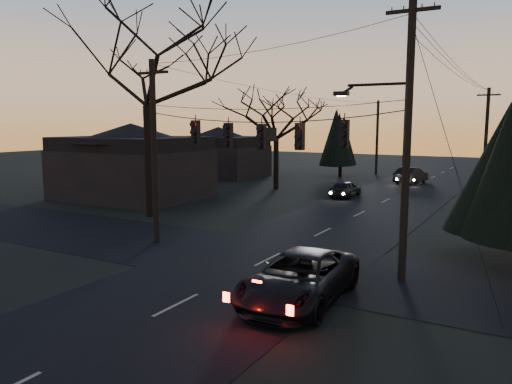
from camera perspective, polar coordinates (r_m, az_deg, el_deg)
The scene contains 16 objects.
ground_plane at distance 13.55m, azimuth -20.24°, elevation -17.30°, with size 160.00×160.00×0.00m, color black.
main_road at distance 29.88m, azimuth 10.54°, elevation -3.09°, with size 8.00×120.00×0.02m, color black.
cross_road at distance 20.93m, azimuth 1.35°, elevation -7.73°, with size 60.00×7.00×0.02m, color black.
utility_pole_right at distance 19.05m, azimuth 16.28°, elevation -9.68°, with size 5.00×0.30×10.00m, color black, non-canonical shape.
utility_pole_left at distance 24.27m, azimuth -11.27°, elevation -5.70°, with size 1.80×0.30×8.50m, color black, non-canonical shape.
utility_pole_far_r at distance 46.26m, azimuth 24.48°, elevation 0.21°, with size 1.80×0.30×8.50m, color black, non-canonical shape.
utility_pole_far_l at distance 56.23m, azimuth 13.54°, elevation 1.97°, with size 0.30×0.30×8.00m, color black, non-canonical shape.
span_signal_assembly at distance 20.27m, azimuth 0.80°, elevation 6.57°, with size 11.50×0.44×1.67m.
bare_tree_left at distance 30.62m, azimuth -12.55°, elevation 14.58°, with size 10.65×10.65×13.28m.
bare_tree_dist at distance 42.45m, azimuth 2.33°, elevation 8.36°, with size 7.30×7.30×8.53m.
evergreen_dist at distance 52.99m, azimuth 9.67°, elevation 5.92°, with size 3.40×3.40×6.56m.
house_left_near at distance 38.51m, azimuth -14.00°, elevation 3.46°, with size 10.00×8.00×5.60m.
house_left_far at distance 52.88m, azimuth -4.31°, elevation 4.63°, with size 9.00×7.00×5.20m.
suv_near at distance 16.08m, azimuth 5.00°, elevation -9.80°, with size 2.56×5.56×1.54m, color black.
sedan_oncoming_a at distance 38.60m, azimuth 10.18°, elevation 0.35°, with size 1.49×3.70×1.26m, color black.
sedan_oncoming_b at distance 48.69m, azimuth 17.32°, elevation 1.82°, with size 1.60×4.58×1.51m, color black.
Camera 1 is at (9.58, -7.73, 5.68)m, focal length 35.00 mm.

